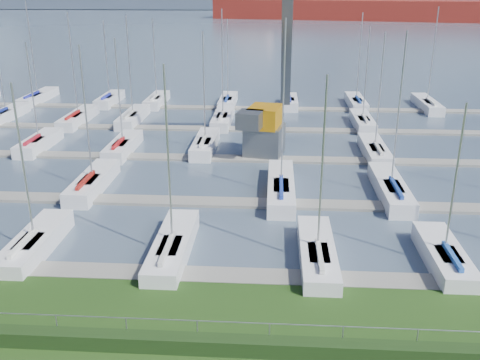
{
  "coord_description": "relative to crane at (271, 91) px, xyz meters",
  "views": [
    {
      "loc": [
        2.0,
        -18.52,
        14.35
      ],
      "look_at": [
        0.0,
        12.0,
        3.0
      ],
      "focal_mm": 40.0,
      "sensor_mm": 36.0,
      "label": 1
    }
  ],
  "objects": [
    {
      "name": "docks",
      "position": [
        -1.63,
        -2.48,
        -5.55
      ],
      "size": [
        90.0,
        41.6,
        0.25
      ],
      "color": "slate",
      "rests_on": "water"
    },
    {
      "name": "cargo_ship_mid",
      "position": [
        23.83,
        188.19,
        -1.86
      ],
      "size": [
        109.86,
        39.5,
        21.5
      ],
      "rotation": [
        0.0,
        0.0,
        -0.2
      ],
      "color": "maroon",
      "rests_on": "water"
    },
    {
      "name": "water",
      "position": [
        -1.63,
        231.52,
        -5.73
      ],
      "size": [
        800.0,
        540.0,
        0.2
      ],
      "primitive_type": "cube",
      "color": "#49596C"
    },
    {
      "name": "fence",
      "position": [
        -1.63,
        -28.48,
        -4.13
      ],
      "size": [
        80.0,
        0.04,
        0.04
      ],
      "primitive_type": "cylinder",
      "rotation": [
        0.0,
        1.57,
        0.0
      ],
      "color": "#94969C",
      "rests_on": "grass"
    },
    {
      "name": "sailboat_fleet",
      "position": [
        -4.38,
        0.26,
        0.04
      ],
      "size": [
        75.34,
        49.82,
        13.74
      ],
      "color": "silver",
      "rests_on": "water"
    },
    {
      "name": "hedge",
      "position": [
        -1.63,
        -28.88,
        -4.98
      ],
      "size": [
        80.0,
        0.7,
        0.7
      ],
      "primitive_type": "cube",
      "color": "#1C3413",
      "rests_on": "grass"
    },
    {
      "name": "crane",
      "position": [
        0.0,
        0.0,
        0.0
      ],
      "size": [
        4.87,
        13.4,
        22.35
      ],
      "rotation": [
        0.0,
        0.0,
        -0.2
      ],
      "color": "slate",
      "rests_on": "water"
    }
  ]
}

